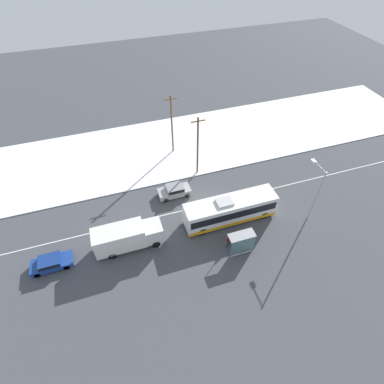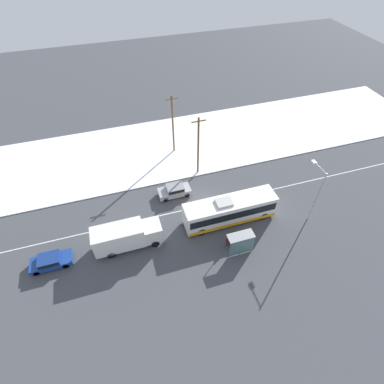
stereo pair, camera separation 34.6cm
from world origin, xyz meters
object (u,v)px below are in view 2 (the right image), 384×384
(utility_pole_snowlot, at_px, (173,124))
(utility_pole_roadside, at_px, (198,146))
(city_bus, at_px, (230,210))
(bus_shelter, at_px, (241,242))
(pedestrian_at_stop, at_px, (228,240))
(sedan_car, at_px, (175,190))
(streetlamp, at_px, (316,189))
(box_truck, at_px, (126,236))
(parked_car_near_truck, at_px, (50,261))

(utility_pole_snowlot, bearing_deg, utility_pole_roadside, -71.82)
(city_bus, relative_size, bus_shelter, 3.80)
(city_bus, xyz_separation_m, pedestrian_at_stop, (-1.47, -3.36, -0.63))
(bus_shelter, height_order, utility_pole_roadside, utility_pole_roadside)
(utility_pole_snowlot, bearing_deg, sedan_car, -104.31)
(streetlamp, bearing_deg, pedestrian_at_stop, -173.82)
(box_truck, bearing_deg, city_bus, 0.73)
(bus_shelter, xyz_separation_m, utility_pole_snowlot, (-2.22, 18.90, 2.95))
(pedestrian_at_stop, distance_m, utility_pole_roadside, 12.73)
(pedestrian_at_stop, height_order, bus_shelter, bus_shelter)
(streetlamp, distance_m, utility_pole_snowlot, 20.34)
(parked_car_near_truck, bearing_deg, utility_pole_roadside, 25.92)
(bus_shelter, bearing_deg, city_bus, 83.23)
(parked_car_near_truck, distance_m, utility_pole_roadside, 21.16)
(parked_car_near_truck, bearing_deg, streetlamp, -4.03)
(sedan_car, xyz_separation_m, pedestrian_at_stop, (3.50, -9.11, 0.18))
(city_bus, distance_m, sedan_car, 7.64)
(city_bus, relative_size, streetlamp, 1.47)
(bus_shelter, relative_size, streetlamp, 0.39)
(pedestrian_at_stop, distance_m, utility_pole_snowlot, 18.23)
(box_truck, relative_size, streetlamp, 1.00)
(utility_pole_roadside, distance_m, utility_pole_snowlot, 5.89)
(parked_car_near_truck, relative_size, bus_shelter, 1.46)
(city_bus, height_order, utility_pole_roadside, utility_pole_roadside)
(pedestrian_at_stop, distance_m, streetlamp, 10.99)
(sedan_car, bearing_deg, utility_pole_snowlot, -104.31)
(pedestrian_at_stop, relative_size, utility_pole_snowlot, 0.18)
(utility_pole_snowlot, bearing_deg, parked_car_near_truck, -138.97)
(box_truck, bearing_deg, utility_pole_snowlot, 58.24)
(pedestrian_at_stop, distance_m, bus_shelter, 1.59)
(city_bus, relative_size, pedestrian_at_stop, 6.63)
(bus_shelter, relative_size, utility_pole_roadside, 0.33)
(box_truck, relative_size, pedestrian_at_stop, 4.50)
(utility_pole_roadside, bearing_deg, box_truck, -140.35)
(box_truck, distance_m, parked_car_near_truck, 7.90)
(box_truck, distance_m, utility_pole_roadside, 14.41)
(city_bus, bearing_deg, utility_pole_roadside, 95.86)
(pedestrian_at_stop, xyz_separation_m, utility_pole_roadside, (0.56, 12.23, 3.50))
(city_bus, relative_size, utility_pole_roadside, 1.24)
(parked_car_near_truck, xyz_separation_m, utility_pole_roadside, (18.72, 9.10, 3.76))
(sedan_car, relative_size, bus_shelter, 1.44)
(streetlamp, bearing_deg, parked_car_near_truck, 175.97)
(utility_pole_snowlot, bearing_deg, box_truck, -121.76)
(box_truck, height_order, parked_car_near_truck, box_truck)
(pedestrian_at_stop, bearing_deg, sedan_car, 111.00)
(box_truck, bearing_deg, pedestrian_at_stop, -17.28)
(city_bus, height_order, box_truck, city_bus)
(utility_pole_roadside, relative_size, utility_pole_snowlot, 0.97)
(box_truck, distance_m, streetlamp, 20.96)
(streetlamp, xyz_separation_m, utility_pole_snowlot, (-11.61, 16.70, 0.07))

